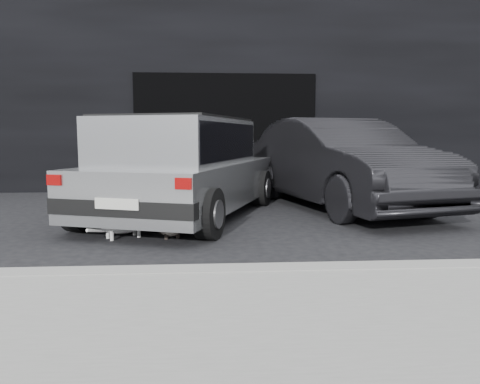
{
  "coord_description": "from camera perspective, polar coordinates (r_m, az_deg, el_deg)",
  "views": [
    {
      "loc": [
        0.62,
        -6.48,
        1.24
      ],
      "look_at": [
        0.99,
        -0.98,
        0.57
      ],
      "focal_mm": 35.0,
      "sensor_mm": 36.0,
      "label": 1
    }
  ],
  "objects": [
    {
      "name": "cat_siamese",
      "position": [
        5.81,
        -8.53,
        -4.17
      ],
      "size": [
        0.43,
        0.81,
        0.29
      ],
      "rotation": [
        0.0,
        0.0,
        3.42
      ],
      "color": "beige",
      "rests_on": "ground"
    },
    {
      "name": "garage_opening",
      "position": [
        10.48,
        -1.8,
        7.2
      ],
      "size": [
        4.0,
        0.1,
        2.6
      ],
      "primitive_type": "cube",
      "color": "black",
      "rests_on": "ground"
    },
    {
      "name": "sidewalk",
      "position": [
        2.96,
        4.07,
        -16.7
      ],
      "size": [
        18.0,
        2.2,
        0.11
      ],
      "primitive_type": "cube",
      "color": "gray",
      "rests_on": "ground"
    },
    {
      "name": "ground",
      "position": [
        6.63,
        -9.17,
        -3.98
      ],
      "size": [
        80.0,
        80.0,
        0.0
      ],
      "primitive_type": "plane",
      "color": "black",
      "rests_on": "ground"
    },
    {
      "name": "cat_white",
      "position": [
        5.88,
        -13.68,
        -3.56
      ],
      "size": [
        0.74,
        0.56,
        0.4
      ],
      "rotation": [
        0.0,
        0.0,
        -1.04
      ],
      "color": "white",
      "rests_on": "ground"
    },
    {
      "name": "silver_hatchback",
      "position": [
        7.11,
        -7.04,
        3.49
      ],
      "size": [
        3.07,
        4.47,
        1.51
      ],
      "rotation": [
        0.0,
        0.0,
        -0.33
      ],
      "color": "#A6A8AB",
      "rests_on": "ground"
    },
    {
      "name": "second_car",
      "position": [
        8.2,
        12.05,
        3.45
      ],
      "size": [
        2.72,
        4.94,
        1.54
      ],
      "primitive_type": "imported",
      "rotation": [
        0.0,
        0.0,
        0.25
      ],
      "color": "black",
      "rests_on": "ground"
    },
    {
      "name": "curb",
      "position": [
        4.08,
        1.71,
        -9.92
      ],
      "size": [
        18.0,
        0.25,
        0.12
      ],
      "primitive_type": "cube",
      "color": "gray",
      "rests_on": "ground"
    },
    {
      "name": "building_facade",
      "position": [
        12.55,
        -2.16,
        12.62
      ],
      "size": [
        34.0,
        4.0,
        5.0
      ],
      "primitive_type": "cube",
      "color": "black",
      "rests_on": "ground"
    }
  ]
}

